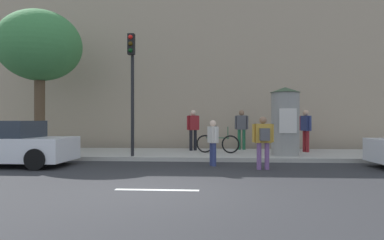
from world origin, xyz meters
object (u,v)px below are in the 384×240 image
at_px(parked_car_dark, 5,144).
at_px(bicycle_leaning, 218,143).
at_px(pedestrian_in_red_top, 263,138).
at_px(poster_column, 285,121).
at_px(pedestrian_with_bag, 242,126).
at_px(pedestrian_tallest, 296,127).
at_px(street_tree, 40,47).
at_px(pedestrian_in_light_jacket, 306,127).
at_px(pedestrian_in_dark_shirt, 193,127).
at_px(pedestrian_with_backpack, 213,140).
at_px(traffic_light, 132,75).

bearing_deg(parked_car_dark, bicycle_leaning, 25.52).
relative_size(pedestrian_in_red_top, bicycle_leaning, 0.91).
relative_size(poster_column, pedestrian_with_bag, 1.45).
bearing_deg(pedestrian_tallest, street_tree, -170.49).
bearing_deg(pedestrian_in_light_jacket, pedestrian_in_red_top, -118.49).
bearing_deg(pedestrian_in_red_top, bicycle_leaning, 110.64).
bearing_deg(street_tree, parked_car_dark, -82.11).
relative_size(pedestrian_tallest, parked_car_dark, 0.41).
bearing_deg(poster_column, pedestrian_in_dark_shirt, 153.61).
xyz_separation_m(pedestrian_in_red_top, pedestrian_tallest, (2.12, 5.16, 0.23)).
bearing_deg(pedestrian_with_bag, parked_car_dark, -148.21).
relative_size(pedestrian_with_backpack, pedestrian_in_light_jacket, 0.85).
distance_m(pedestrian_with_backpack, pedestrian_tallest, 5.70).
bearing_deg(pedestrian_in_light_jacket, pedestrian_with_bag, 159.88).
height_order(pedestrian_in_red_top, pedestrian_in_light_jacket, pedestrian_in_light_jacket).
xyz_separation_m(pedestrian_with_bag, pedestrian_in_dark_shirt, (-2.13, -0.58, -0.01)).
height_order(pedestrian_in_dark_shirt, parked_car_dark, pedestrian_in_dark_shirt).
xyz_separation_m(street_tree, pedestrian_in_dark_shirt, (6.23, 1.28, -3.30)).
height_order(pedestrian_in_light_jacket, pedestrian_tallest, pedestrian_in_light_jacket).
xyz_separation_m(pedestrian_in_dark_shirt, bicycle_leaning, (1.06, -1.07, -0.65)).
bearing_deg(pedestrian_in_dark_shirt, pedestrian_in_red_top, -62.62).
height_order(street_tree, bicycle_leaning, street_tree).
bearing_deg(pedestrian_in_dark_shirt, pedestrian_in_light_jacket, -4.49).
distance_m(pedestrian_in_light_jacket, pedestrian_with_bag, 2.75).
height_order(pedestrian_in_red_top, parked_car_dark, pedestrian_in_red_top).
xyz_separation_m(pedestrian_tallest, bicycle_leaning, (-3.47, -1.58, -0.64)).
distance_m(street_tree, bicycle_leaning, 8.29).
relative_size(street_tree, bicycle_leaning, 3.34).
distance_m(poster_column, street_tree, 10.31).
height_order(poster_column, pedestrian_with_bag, poster_column).
bearing_deg(parked_car_dark, pedestrian_with_bag, 31.79).
xyz_separation_m(pedestrian_tallest, parked_car_dark, (-10.34, -4.86, -0.47)).
distance_m(traffic_light, pedestrian_with_backpack, 3.95).
xyz_separation_m(pedestrian_with_bag, bicycle_leaning, (-1.08, -1.64, -0.66)).
relative_size(poster_column, street_tree, 0.44).
bearing_deg(pedestrian_in_dark_shirt, traffic_light, -128.29).
bearing_deg(pedestrian_in_red_top, poster_column, 67.21).
bearing_deg(pedestrian_with_backpack, bicycle_leaning, 86.74).
height_order(pedestrian_with_bag, pedestrian_tallest, pedestrian_with_bag).
bearing_deg(pedestrian_with_backpack, pedestrian_in_light_jacket, 42.45).
distance_m(poster_column, pedestrian_tallest, 2.50).
bearing_deg(parked_car_dark, pedestrian_tallest, 25.20).
height_order(pedestrian_with_backpack, pedestrian_in_light_jacket, pedestrian_in_light_jacket).
height_order(pedestrian_with_backpack, pedestrian_tallest, pedestrian_tallest).
height_order(traffic_light, pedestrian_with_backpack, traffic_light).
bearing_deg(bicycle_leaning, poster_column, -15.80).
distance_m(poster_column, pedestrian_in_light_jacket, 1.83).
bearing_deg(pedestrian_in_light_jacket, pedestrian_with_backpack, -137.55).
height_order(street_tree, pedestrian_in_red_top, street_tree).
xyz_separation_m(street_tree, pedestrian_with_backpack, (7.13, -2.58, -3.65)).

